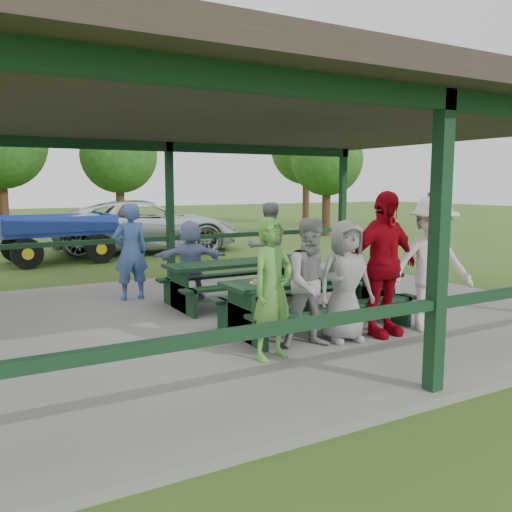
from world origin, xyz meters
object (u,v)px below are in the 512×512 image
picnic_table_far (241,276)px  contestant_grey_mid (345,281)px  spectator_grey (268,247)px  contestant_grey_left (313,283)px  contestant_white_fedora (432,264)px  spectator_lblue (190,259)px  contestant_red (383,264)px  spectator_blue (131,252)px  picnic_table_near (315,295)px  farm_trailer (57,237)px  contestant_green (272,289)px  pickup_truck (147,226)px

picnic_table_far → contestant_grey_mid: bearing=-87.4°
spectator_grey → contestant_grey_left: bearing=80.7°
contestant_white_fedora → spectator_lblue: size_ratio=1.37×
contestant_red → spectator_blue: size_ratio=1.14×
picnic_table_near → contestant_grey_mid: 0.82m
spectator_grey → farm_trailer: size_ratio=0.42×
contestant_red → contestant_white_fedora: (0.78, -0.15, -0.04)m
contestant_green → spectator_lblue: size_ratio=1.18×
picnic_table_far → pickup_truck: 8.85m
picnic_table_far → spectator_blue: size_ratio=1.53×
contestant_red → farm_trailer: bearing=102.1°
contestant_grey_mid → contestant_white_fedora: contestant_white_fedora is taller
spectator_grey → spectator_lblue: bearing=10.4°
contestant_grey_mid → contestant_red: size_ratio=0.81×
contestant_white_fedora → spectator_blue: (-3.13, 4.20, -0.09)m
contestant_white_fedora → contestant_grey_mid: bearing=-168.2°
contestant_grey_left → contestant_green: bearing=-154.5°
contestant_red → farm_trailer: (-2.61, 10.34, -0.39)m
contestant_grey_left → pickup_truck: size_ratio=0.28×
contestant_white_fedora → spectator_grey: (-0.52, 3.71, -0.09)m
contestant_white_fedora → picnic_table_far: bearing=137.0°
contestant_grey_left → spectator_grey: 3.80m
spectator_grey → farm_trailer: spectator_grey is taller
picnic_table_far → contestant_white_fedora: (1.52, -2.95, 0.49)m
contestant_grey_left → spectator_grey: (1.41, 3.53, 0.03)m
picnic_table_far → pickup_truck: size_ratio=0.45×
spectator_blue → spectator_grey: spectator_blue is taller
contestant_grey_left → farm_trailer: contestant_grey_left is taller
picnic_table_far → contestant_grey_mid: size_ratio=1.65×
spectator_lblue → spectator_blue: 1.09m
spectator_lblue → spectator_grey: 1.64m
picnic_table_far → spectator_grey: spectator_grey is taller
contestant_red → spectator_grey: size_ratio=1.15×
contestant_red → spectator_lblue: bearing=108.7°
contestant_grey_left → contestant_red: size_ratio=0.83×
contestant_red → spectator_lblue: (-1.37, 3.61, -0.28)m
contestant_green → spectator_lblue: bearing=68.4°
farm_trailer → contestant_grey_left: bearing=-86.1°
contestant_green → contestant_grey_left: contestant_green is taller
picnic_table_near → contestant_grey_left: bearing=-126.8°
spectator_lblue → spectator_blue: spectator_blue is taller
contestant_green → spectator_grey: 4.24m
picnic_table_far → spectator_grey: 1.32m
contestant_grey_left → contestant_white_fedora: (1.93, -0.18, 0.13)m
contestant_red → spectator_lblue: 3.87m
picnic_table_near → spectator_blue: (-1.78, 3.25, 0.40)m
contestant_red → contestant_grey_left: bearing=176.8°
picnic_table_far → spectator_blue: (-1.61, 1.25, 0.40)m
picnic_table_far → contestant_white_fedora: bearing=-62.7°
picnic_table_far → contestant_green: contestant_green is taller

